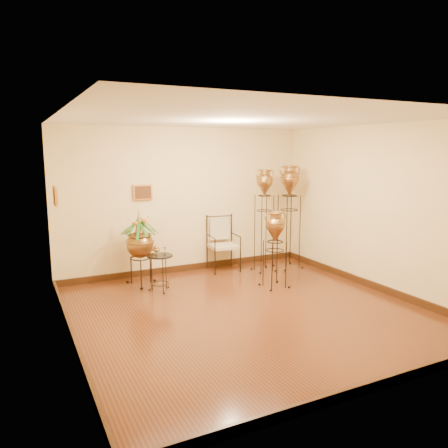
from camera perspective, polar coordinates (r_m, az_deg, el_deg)
name	(u,v)px	position (r m, az deg, el deg)	size (l,w,h in m)	color
ground	(247,311)	(6.65, 3.08, -11.27)	(5.00, 5.00, 0.00)	#602F16
room_shell	(248,195)	(6.24, 3.14, 3.77)	(5.02, 5.02, 2.81)	#FFDEA4
amphora_tall	(264,219)	(8.55, 5.25, 0.61)	(0.42, 0.42, 2.03)	black
amphora_mid	(289,216)	(8.84, 8.49, 1.00)	(0.55, 0.55, 2.10)	black
amphora_short	(275,249)	(7.61, 6.66, -3.31)	(0.50, 0.50, 1.35)	black
planter_urn	(140,241)	(7.80, -10.92, -2.21)	(0.91, 0.91, 1.42)	black
armchair	(223,244)	(8.61, -0.07, -2.61)	(0.66, 0.62, 1.08)	black
side_table	(160,272)	(7.51, -8.34, -6.25)	(0.52, 0.52, 0.79)	black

